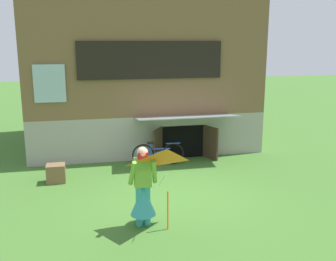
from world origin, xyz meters
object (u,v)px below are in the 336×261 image
Objects in this scene: bicycle_blue at (158,154)px; wooden_crate at (56,173)px; person at (143,193)px; kite at (167,172)px.

wooden_crate is (-2.95, -0.89, -0.11)m from bicycle_blue.
person is 1.05× the size of bicycle_blue.
bicycle_blue is 3.09m from wooden_crate.
kite reaches higher than bicycle_blue.
person is 1.04× the size of kite.
kite is 4.63m from bicycle_blue.
kite is 4.38m from wooden_crate.
bicycle_blue is (1.06, 3.88, -0.35)m from person.
person is 3.57m from wooden_crate.
person reaches higher than kite.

